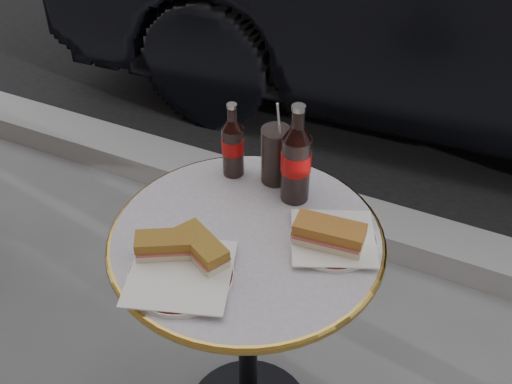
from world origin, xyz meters
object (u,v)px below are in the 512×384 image
at_px(bistro_table, 248,339).
at_px(plate_left, 181,276).
at_px(plate_right, 333,240).
at_px(cola_bottle_left, 233,140).
at_px(cola_glass, 276,155).
at_px(cola_bottle_right, 296,154).

distance_m(bistro_table, plate_left, 0.42).
height_order(plate_right, cola_bottle_left, cola_bottle_left).
xyz_separation_m(cola_bottle_left, cola_glass, (0.11, 0.02, -0.03)).
xyz_separation_m(plate_right, cola_bottle_right, (-0.14, 0.11, 0.12)).
bearing_deg(plate_right, plate_left, -136.19).
bearing_deg(plate_left, bistro_table, 69.41).
height_order(plate_right, cola_bottle_right, cola_bottle_right).
height_order(plate_left, cola_glass, cola_glass).
bearing_deg(cola_bottle_right, cola_glass, 148.64).
distance_m(bistro_table, plate_right, 0.42).
xyz_separation_m(bistro_table, cola_bottle_left, (-0.13, 0.19, 0.47)).
bearing_deg(cola_bottle_left, plate_right, -22.52).
bearing_deg(cola_bottle_right, bistro_table, -104.83).
height_order(cola_bottle_left, cola_glass, cola_bottle_left).
height_order(bistro_table, cola_glass, cola_glass).
relative_size(plate_right, cola_glass, 1.29).
xyz_separation_m(bistro_table, plate_left, (-0.07, -0.17, 0.37)).
xyz_separation_m(plate_left, cola_glass, (0.04, 0.38, 0.07)).
distance_m(bistro_table, cola_glass, 0.49).
relative_size(cola_bottle_left, cola_glass, 1.34).
height_order(plate_left, cola_bottle_left, cola_bottle_left).
relative_size(plate_right, cola_bottle_right, 0.75).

